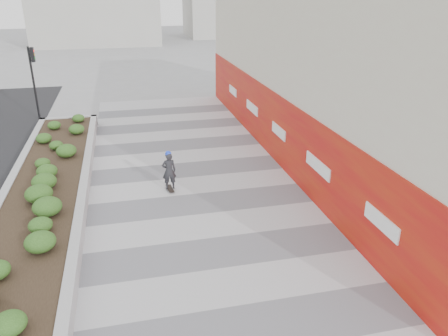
# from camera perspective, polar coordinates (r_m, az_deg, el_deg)

# --- Properties ---
(ground) EXTENTS (160.00, 160.00, 0.00)m
(ground) POSITION_cam_1_polar(r_m,az_deg,el_deg) (11.74, 1.70, -15.64)
(ground) COLOR gray
(ground) RESTS_ON ground
(walkway) EXTENTS (8.00, 36.00, 0.01)m
(walkway) POSITION_cam_1_polar(r_m,az_deg,el_deg) (14.14, -1.42, -8.25)
(walkway) COLOR #A8A8AD
(walkway) RESTS_ON ground
(building) EXTENTS (6.04, 24.08, 8.00)m
(building) POSITION_cam_1_polar(r_m,az_deg,el_deg) (20.45, 14.77, 12.72)
(building) COLOR beige
(building) RESTS_ON ground
(planter) EXTENTS (3.00, 18.00, 0.90)m
(planter) POSITION_cam_1_polar(r_m,az_deg,el_deg) (17.57, -22.13, -2.03)
(planter) COLOR #9E9EA0
(planter) RESTS_ON ground
(traffic_signal_near) EXTENTS (0.33, 0.28, 4.20)m
(traffic_signal_near) POSITION_cam_1_polar(r_m,az_deg,el_deg) (27.19, -23.63, 11.33)
(traffic_signal_near) COLOR black
(traffic_signal_near) RESTS_ON ground
(manhole_cover) EXTENTS (0.44, 0.44, 0.01)m
(manhole_cover) POSITION_cam_1_polar(r_m,az_deg,el_deg) (14.24, 0.56, -8.02)
(manhole_cover) COLOR #595654
(manhole_cover) RESTS_ON ground
(skateboarder) EXTENTS (0.54, 0.74, 1.61)m
(skateboarder) POSITION_cam_1_polar(r_m,az_deg,el_deg) (16.63, -7.19, -0.34)
(skateboarder) COLOR beige
(skateboarder) RESTS_ON ground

